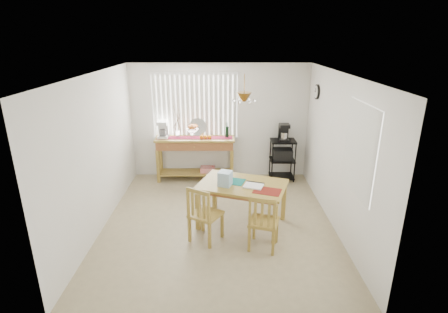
{
  "coord_description": "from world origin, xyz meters",
  "views": [
    {
      "loc": [
        0.09,
        -5.51,
        3.16
      ],
      "look_at": [
        0.1,
        0.55,
        1.05
      ],
      "focal_mm": 28.0,
      "sensor_mm": 36.0,
      "label": 1
    }
  ],
  "objects_px": {
    "wire_cart": "(282,156)",
    "chair_left": "(204,215)",
    "dining_table": "(242,189)",
    "chair_right": "(263,222)",
    "cart_items": "(284,133)",
    "sideboard": "(196,148)"
  },
  "relations": [
    {
      "from": "sideboard",
      "to": "cart_items",
      "type": "distance_m",
      "value": 2.0
    },
    {
      "from": "dining_table",
      "to": "chair_right",
      "type": "bearing_deg",
      "value": -68.73
    },
    {
      "from": "sideboard",
      "to": "dining_table",
      "type": "distance_m",
      "value": 2.26
    },
    {
      "from": "cart_items",
      "to": "dining_table",
      "type": "distance_m",
      "value": 2.34
    },
    {
      "from": "dining_table",
      "to": "chair_left",
      "type": "distance_m",
      "value": 0.84
    },
    {
      "from": "chair_left",
      "to": "sideboard",
      "type": "bearing_deg",
      "value": 97.13
    },
    {
      "from": "chair_left",
      "to": "chair_right",
      "type": "xyz_separation_m",
      "value": [
        0.92,
        -0.22,
        -0.02
      ]
    },
    {
      "from": "chair_right",
      "to": "sideboard",
      "type": "bearing_deg",
      "value": 113.92
    },
    {
      "from": "chair_left",
      "to": "chair_right",
      "type": "relative_size",
      "value": 1.04
    },
    {
      "from": "wire_cart",
      "to": "chair_left",
      "type": "bearing_deg",
      "value": -122.58
    },
    {
      "from": "dining_table",
      "to": "chair_right",
      "type": "relative_size",
      "value": 1.79
    },
    {
      "from": "cart_items",
      "to": "wire_cart",
      "type": "bearing_deg",
      "value": -90.0
    },
    {
      "from": "dining_table",
      "to": "chair_right",
      "type": "distance_m",
      "value": 0.83
    },
    {
      "from": "wire_cart",
      "to": "cart_items",
      "type": "xyz_separation_m",
      "value": [
        0.0,
        0.01,
        0.55
      ]
    },
    {
      "from": "sideboard",
      "to": "wire_cart",
      "type": "height_order",
      "value": "sideboard"
    },
    {
      "from": "cart_items",
      "to": "chair_right",
      "type": "relative_size",
      "value": 0.41
    },
    {
      "from": "chair_left",
      "to": "dining_table",
      "type": "bearing_deg",
      "value": 39.81
    },
    {
      "from": "dining_table",
      "to": "cart_items",
      "type": "bearing_deg",
      "value": 63.71
    },
    {
      "from": "wire_cart",
      "to": "chair_left",
      "type": "height_order",
      "value": "chair_left"
    },
    {
      "from": "wire_cart",
      "to": "cart_items",
      "type": "height_order",
      "value": "cart_items"
    },
    {
      "from": "sideboard",
      "to": "chair_right",
      "type": "xyz_separation_m",
      "value": [
        1.24,
        -2.79,
        -0.29
      ]
    },
    {
      "from": "sideboard",
      "to": "dining_table",
      "type": "xyz_separation_m",
      "value": [
        0.95,
        -2.05,
        -0.06
      ]
    }
  ]
}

